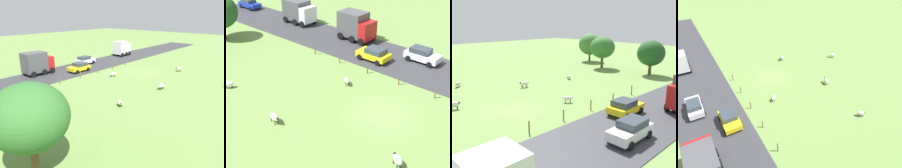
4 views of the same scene
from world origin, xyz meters
The scene contains 16 objects.
ground_plane centered at (0.00, 0.00, 0.00)m, with size 160.00×160.00×0.00m, color #6B8E47.
road_strip centered at (10.44, 0.00, 0.03)m, with size 8.00×80.00×0.06m, color #38383D.
sheep_0 centered at (-6.79, 6.09, 0.57)m, with size 0.77×1.34×0.84m.
sheep_1 centered at (2.12, 5.69, 0.52)m, with size 1.04×1.08×0.75m.
sheep_3 centered at (-4.51, -4.32, 0.54)m, with size 1.02×1.16×0.82m.
sheep_4 centered at (-6.02, 14.04, 0.48)m, with size 1.04×0.94×0.74m.
tree_1 centered at (-8.45, 25.64, 3.97)m, with size 4.78×4.78×6.05m.
fence_post_0 centered at (5.51, -2.16, 0.53)m, with size 0.12×0.12×1.06m, color brown.
fence_post_1 centered at (5.51, 1.75, 0.52)m, with size 0.12×0.12×1.05m, color brown.
fence_post_2 centered at (5.51, 5.66, 0.54)m, with size 0.12×0.12×1.07m, color brown.
fence_post_3 centered at (5.51, 9.56, 0.50)m, with size 0.12×0.12×1.00m, color brown.
fence_post_4 centered at (5.51, 13.47, 0.61)m, with size 0.12×0.12×1.22m, color brown.
truck_0 centered at (12.17, -9.37, 1.83)m, with size 2.63×3.85×3.41m.
truck_1 centered at (12.48, 12.75, 1.99)m, with size 2.89×4.72×3.68m.
car_1 centered at (11.94, 2.67, 0.89)m, with size 2.04×4.04×1.61m.
car_4 centered at (8.67, 7.04, 0.84)m, with size 2.19×3.81×1.50m.
Camera 1 is at (-19.59, 31.18, 9.78)m, focal length 34.80 mm.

